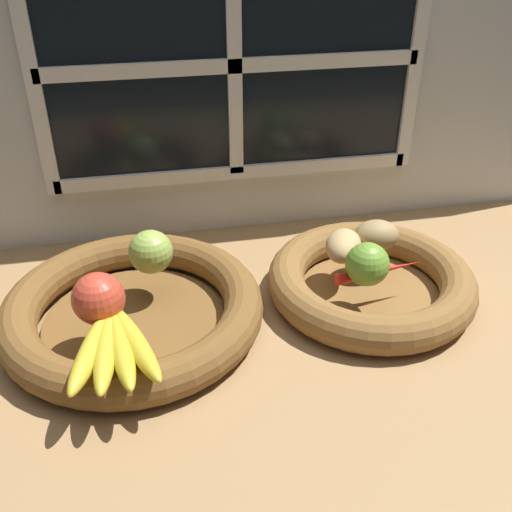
{
  "coord_description": "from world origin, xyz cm",
  "views": [
    {
      "loc": [
        -15.82,
        -70.1,
        55.76
      ],
      "look_at": [
        -1.48,
        1.9,
        9.82
      ],
      "focal_mm": 41.31,
      "sensor_mm": 36.0,
      "label": 1
    }
  ],
  "objects_px": {
    "chili_pepper": "(380,271)",
    "lime_near": "(367,264)",
    "potato_back": "(377,235)",
    "apple_red_front": "(98,299)",
    "fruit_bowl_left": "(133,309)",
    "potato_oblong": "(343,246)",
    "fruit_bowl_right": "(371,282)",
    "banana_bunch_front": "(113,344)",
    "apple_green_back": "(151,252)"
  },
  "relations": [
    {
      "from": "fruit_bowl_left",
      "to": "chili_pepper",
      "type": "relative_size",
      "value": 2.68
    },
    {
      "from": "fruit_bowl_right",
      "to": "banana_bunch_front",
      "type": "distance_m",
      "value": 0.42
    },
    {
      "from": "potato_oblong",
      "to": "fruit_bowl_right",
      "type": "bearing_deg",
      "value": -37.87
    },
    {
      "from": "apple_red_front",
      "to": "chili_pepper",
      "type": "xyz_separation_m",
      "value": [
        0.41,
        0.03,
        -0.03
      ]
    },
    {
      "from": "fruit_bowl_left",
      "to": "lime_near",
      "type": "distance_m",
      "value": 0.35
    },
    {
      "from": "fruit_bowl_right",
      "to": "apple_red_front",
      "type": "relative_size",
      "value": 4.6
    },
    {
      "from": "fruit_bowl_left",
      "to": "potato_back",
      "type": "bearing_deg",
      "value": 6.99
    },
    {
      "from": "chili_pepper",
      "to": "apple_green_back",
      "type": "bearing_deg",
      "value": 157.5
    },
    {
      "from": "lime_near",
      "to": "apple_green_back",
      "type": "bearing_deg",
      "value": 162.89
    },
    {
      "from": "potato_oblong",
      "to": "lime_near",
      "type": "distance_m",
      "value": 0.07
    },
    {
      "from": "apple_red_front",
      "to": "potato_back",
      "type": "relative_size",
      "value": 0.99
    },
    {
      "from": "fruit_bowl_left",
      "to": "potato_back",
      "type": "height_order",
      "value": "potato_back"
    },
    {
      "from": "chili_pepper",
      "to": "fruit_bowl_left",
      "type": "bearing_deg",
      "value": 166.66
    },
    {
      "from": "potato_back",
      "to": "apple_green_back",
      "type": "bearing_deg",
      "value": 179.31
    },
    {
      "from": "fruit_bowl_right",
      "to": "apple_green_back",
      "type": "xyz_separation_m",
      "value": [
        -0.34,
        0.05,
        0.06
      ]
    },
    {
      "from": "potato_oblong",
      "to": "chili_pepper",
      "type": "distance_m",
      "value": 0.07
    },
    {
      "from": "apple_green_back",
      "to": "lime_near",
      "type": "distance_m",
      "value": 0.32
    },
    {
      "from": "lime_near",
      "to": "banana_bunch_front",
      "type": "bearing_deg",
      "value": -166.7
    },
    {
      "from": "apple_red_front",
      "to": "banana_bunch_front",
      "type": "distance_m",
      "value": 0.08
    },
    {
      "from": "fruit_bowl_right",
      "to": "lime_near",
      "type": "distance_m",
      "value": 0.08
    },
    {
      "from": "fruit_bowl_right",
      "to": "potato_oblong",
      "type": "distance_m",
      "value": 0.07
    },
    {
      "from": "fruit_bowl_right",
      "to": "chili_pepper",
      "type": "xyz_separation_m",
      "value": [
        -0.0,
        -0.03,
        0.04
      ]
    },
    {
      "from": "banana_bunch_front",
      "to": "apple_red_front",
      "type": "bearing_deg",
      "value": 103.56
    },
    {
      "from": "potato_oblong",
      "to": "apple_red_front",
      "type": "bearing_deg",
      "value": -166.72
    },
    {
      "from": "banana_bunch_front",
      "to": "potato_oblong",
      "type": "bearing_deg",
      "value": 24.26
    },
    {
      "from": "banana_bunch_front",
      "to": "chili_pepper",
      "type": "bearing_deg",
      "value": 14.29
    },
    {
      "from": "banana_bunch_front",
      "to": "lime_near",
      "type": "bearing_deg",
      "value": 13.3
    },
    {
      "from": "fruit_bowl_right",
      "to": "potato_oblong",
      "type": "height_order",
      "value": "potato_oblong"
    },
    {
      "from": "fruit_bowl_right",
      "to": "banana_bunch_front",
      "type": "height_order",
      "value": "banana_bunch_front"
    },
    {
      "from": "banana_bunch_front",
      "to": "lime_near",
      "type": "height_order",
      "value": "lime_near"
    },
    {
      "from": "fruit_bowl_right",
      "to": "banana_bunch_front",
      "type": "relative_size",
      "value": 1.81
    },
    {
      "from": "fruit_bowl_right",
      "to": "lime_near",
      "type": "bearing_deg",
      "value": -123.69
    },
    {
      "from": "potato_back",
      "to": "apple_red_front",
      "type": "bearing_deg",
      "value": -166.34
    },
    {
      "from": "apple_red_front",
      "to": "potato_back",
      "type": "xyz_separation_m",
      "value": [
        0.43,
        0.11,
        -0.01
      ]
    },
    {
      "from": "fruit_bowl_right",
      "to": "potato_back",
      "type": "relative_size",
      "value": 4.57
    },
    {
      "from": "potato_back",
      "to": "fruit_bowl_left",
      "type": "bearing_deg",
      "value": -173.01
    },
    {
      "from": "chili_pepper",
      "to": "lime_near",
      "type": "bearing_deg",
      "value": -162.42
    },
    {
      "from": "lime_near",
      "to": "potato_oblong",
      "type": "bearing_deg",
      "value": 98.65
    },
    {
      "from": "fruit_bowl_right",
      "to": "potato_back",
      "type": "distance_m",
      "value": 0.08
    },
    {
      "from": "potato_oblong",
      "to": "lime_near",
      "type": "xyz_separation_m",
      "value": [
        0.01,
        -0.07,
        0.01
      ]
    },
    {
      "from": "potato_back",
      "to": "chili_pepper",
      "type": "distance_m",
      "value": 0.08
    },
    {
      "from": "chili_pepper",
      "to": "fruit_bowl_right",
      "type": "bearing_deg",
      "value": 79.42
    },
    {
      "from": "fruit_bowl_left",
      "to": "chili_pepper",
      "type": "bearing_deg",
      "value": -4.45
    },
    {
      "from": "fruit_bowl_right",
      "to": "apple_green_back",
      "type": "distance_m",
      "value": 0.35
    },
    {
      "from": "banana_bunch_front",
      "to": "potato_back",
      "type": "relative_size",
      "value": 2.53
    },
    {
      "from": "fruit_bowl_right",
      "to": "chili_pepper",
      "type": "distance_m",
      "value": 0.05
    },
    {
      "from": "fruit_bowl_right",
      "to": "potato_back",
      "type": "xyz_separation_m",
      "value": [
        0.02,
        0.05,
        0.06
      ]
    },
    {
      "from": "apple_red_front",
      "to": "apple_green_back",
      "type": "distance_m",
      "value": 0.13
    },
    {
      "from": "fruit_bowl_left",
      "to": "banana_bunch_front",
      "type": "height_order",
      "value": "banana_bunch_front"
    },
    {
      "from": "apple_red_front",
      "to": "potato_back",
      "type": "bearing_deg",
      "value": 13.66
    }
  ]
}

